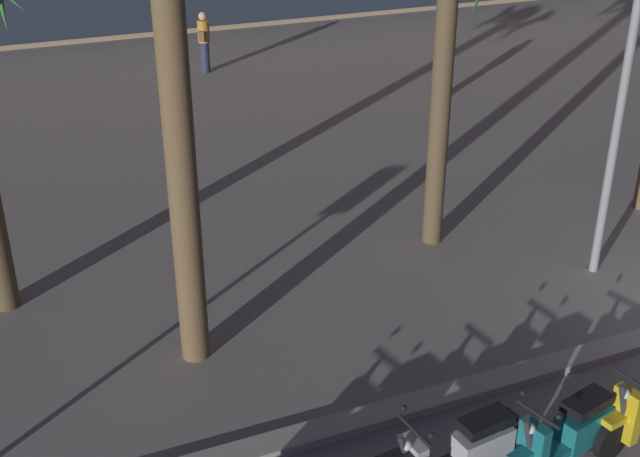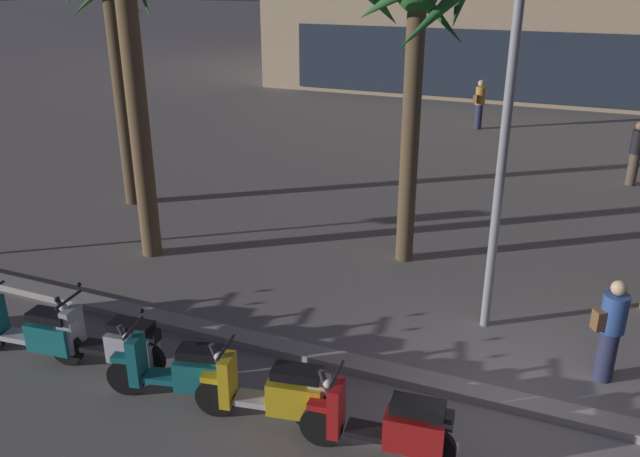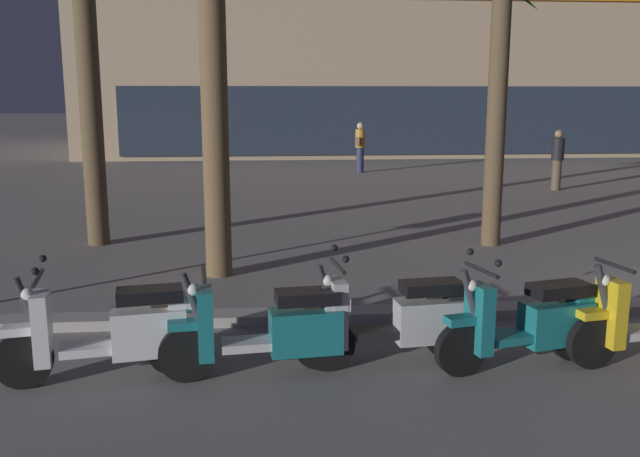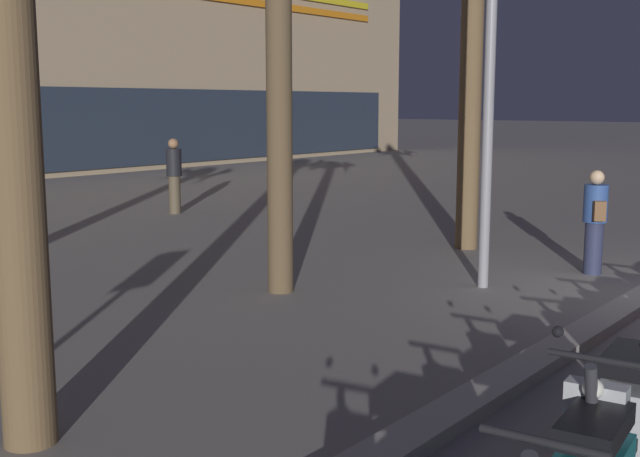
# 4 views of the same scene
# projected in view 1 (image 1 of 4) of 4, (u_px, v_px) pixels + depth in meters

# --- Properties ---
(scooter_silver_gap_after_mid) EXTENTS (1.85, 0.58, 1.17)m
(scooter_silver_gap_after_mid) POSITION_uv_depth(u_px,v_px,m) (460.00, 453.00, 8.97)
(scooter_silver_gap_after_mid) COLOR black
(scooter_silver_gap_after_mid) RESTS_ON ground
(scooter_teal_mid_rear) EXTENTS (1.76, 0.72, 1.17)m
(scooter_teal_mid_rear) POSITION_uv_depth(u_px,v_px,m) (567.00, 435.00, 9.25)
(scooter_teal_mid_rear) COLOR black
(scooter_teal_mid_rear) RESTS_ON ground
(palm_tree_mid_walkway) EXTENTS (2.08, 2.19, 5.30)m
(palm_tree_mid_walkway) POSITION_uv_depth(u_px,v_px,m) (446.00, 8.00, 12.67)
(palm_tree_mid_walkway) COLOR brown
(palm_tree_mid_walkway) RESTS_ON ground
(pedestrian_by_palm_tree) EXTENTS (0.34, 0.34, 1.68)m
(pedestrian_by_palm_tree) POSITION_uv_depth(u_px,v_px,m) (442.00, 67.00, 21.16)
(pedestrian_by_palm_tree) COLOR brown
(pedestrian_by_palm_tree) RESTS_ON ground
(pedestrian_strolling_near_curb) EXTENTS (0.38, 0.45, 1.72)m
(pedestrian_strolling_near_curb) POSITION_uv_depth(u_px,v_px,m) (204.00, 41.00, 23.49)
(pedestrian_strolling_near_curb) COLOR #2D3351
(pedestrian_strolling_near_curb) RESTS_ON ground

